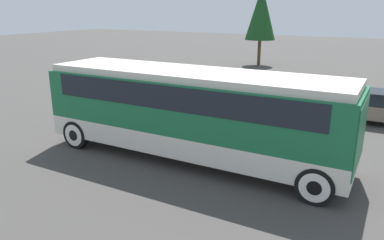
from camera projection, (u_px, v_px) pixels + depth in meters
The scene contains 6 objects.
ground_plane at pixel (192, 158), 12.57m from camera, with size 120.00×120.00×0.00m, color #423F3D.
tour_bus at pixel (195, 107), 12.01m from camera, with size 10.10×2.66×2.94m.
parked_car_near at pixel (236, 89), 19.66m from camera, with size 4.70×1.93×1.45m.
parked_car_mid at pixel (170, 95), 18.60m from camera, with size 4.08×1.91×1.33m.
parked_car_far at pixel (365, 105), 16.52m from camera, with size 4.78×1.83×1.39m.
tree_left at pixel (261, 13), 31.83m from camera, with size 2.60×2.60×6.71m.
Camera 1 is at (5.67, -10.20, 4.82)m, focal length 35.00 mm.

